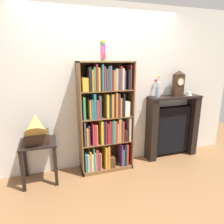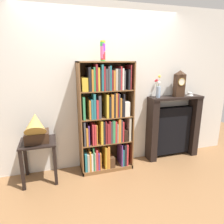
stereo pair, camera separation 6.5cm
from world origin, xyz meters
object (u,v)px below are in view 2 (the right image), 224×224
at_px(side_table_left, 39,151).
at_px(teacup_with_saucer, 190,94).
at_px(cup_stack, 103,51).
at_px(mantel_clock, 179,83).
at_px(fireplace_mantel, 173,127).
at_px(flower_vase, 158,89).
at_px(bookshelf, 106,120).
at_px(gramophone, 36,128).

height_order(side_table_left, teacup_with_saucer, teacup_with_saucer).
bearing_deg(cup_stack, mantel_clock, 1.21).
relative_size(fireplace_mantel, flower_vase, 3.08).
relative_size(bookshelf, side_table_left, 2.80).
height_order(bookshelf, teacup_with_saucer, bookshelf).
bearing_deg(flower_vase, side_table_left, -176.95).
bearing_deg(flower_vase, fireplace_mantel, 1.97).
distance_m(bookshelf, flower_vase, 1.04).
distance_m(fireplace_mantel, flower_vase, 0.80).
bearing_deg(fireplace_mantel, side_table_left, -177.11).
distance_m(cup_stack, fireplace_mantel, 1.86).
height_order(mantel_clock, flower_vase, mantel_clock).
height_order(fireplace_mantel, flower_vase, flower_vase).
xyz_separation_m(gramophone, mantel_clock, (2.36, 0.15, 0.52)).
xyz_separation_m(side_table_left, mantel_clock, (2.36, 0.09, 0.90)).
relative_size(side_table_left, teacup_with_saucer, 4.68).
bearing_deg(cup_stack, fireplace_mantel, 2.26).
relative_size(cup_stack, flower_vase, 0.77).
relative_size(flower_vase, teacup_with_saucer, 2.79).
bearing_deg(fireplace_mantel, teacup_with_saucer, -4.25).
bearing_deg(mantel_clock, bookshelf, -177.69).
relative_size(gramophone, mantel_clock, 1.15).
bearing_deg(flower_vase, bookshelf, -176.04).
bearing_deg(fireplace_mantel, bookshelf, -176.58).
relative_size(side_table_left, gramophone, 1.21).
height_order(bookshelf, flower_vase, bookshelf).
xyz_separation_m(bookshelf, gramophone, (-1.03, -0.10, 0.00)).
bearing_deg(bookshelf, side_table_left, -177.78).
bearing_deg(flower_vase, teacup_with_saucer, -0.82).
bearing_deg(gramophone, teacup_with_saucer, 3.43).
bearing_deg(side_table_left, cup_stack, 3.72).
bearing_deg(mantel_clock, gramophone, -176.27).
bearing_deg(flower_vase, gramophone, -175.20).
distance_m(gramophone, fireplace_mantel, 2.34).
relative_size(bookshelf, gramophone, 3.38).
bearing_deg(mantel_clock, teacup_with_saucer, 0.49).
xyz_separation_m(cup_stack, side_table_left, (-1.00, -0.06, -1.42)).
distance_m(side_table_left, fireplace_mantel, 2.32).
relative_size(bookshelf, cup_stack, 6.08).
xyz_separation_m(bookshelf, teacup_with_saucer, (1.57, 0.06, 0.32)).
bearing_deg(gramophone, side_table_left, 90.00).
bearing_deg(fireplace_mantel, mantel_clock, -25.46).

